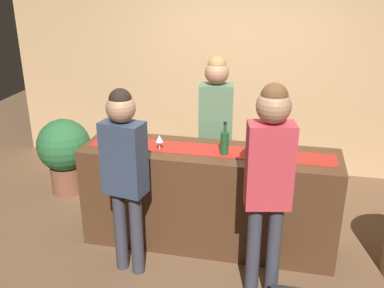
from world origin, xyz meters
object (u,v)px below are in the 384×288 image
object	(u,v)px
wine_bottle_green	(225,142)
wine_glass_near_customer	(111,129)
wine_glass_mid_counter	(159,139)
wine_bottle_clear	(288,142)
customer_sipping	(269,172)
bartender	(216,120)
potted_plant_tall	(64,151)
customer_browsing	(124,165)

from	to	relation	value
wine_bottle_green	wine_glass_near_customer	world-z (taller)	wine_bottle_green
wine_bottle_green	wine_glass_mid_counter	bearing A→B (deg)	-177.58
wine_bottle_clear	customer_sipping	size ratio (longest dim) A/B	0.17
bartender	potted_plant_tall	distance (m)	1.88
wine_bottle_green	bartender	distance (m)	0.66
wine_glass_mid_counter	potted_plant_tall	world-z (taller)	wine_glass_mid_counter
wine_bottle_clear	customer_sipping	xyz separation A→B (m)	(-0.13, -0.71, 0.03)
wine_glass_mid_counter	bartender	bearing A→B (deg)	58.61
wine_glass_mid_counter	customer_sipping	world-z (taller)	customer_sipping
wine_glass_mid_counter	customer_browsing	world-z (taller)	customer_browsing
customer_browsing	potted_plant_tall	size ratio (longest dim) A/B	1.84
customer_sipping	wine_bottle_green	bearing A→B (deg)	113.50
bartender	wine_bottle_green	bearing A→B (deg)	99.33
wine_glass_near_customer	customer_sipping	world-z (taller)	customer_sipping
wine_bottle_green	customer_sipping	xyz separation A→B (m)	(0.42, -0.59, 0.03)
customer_sipping	potted_plant_tall	size ratio (longest dim) A/B	1.98
wine_glass_near_customer	potted_plant_tall	size ratio (longest dim) A/B	0.16
customer_sipping	customer_browsing	world-z (taller)	customer_sipping
wine_bottle_green	customer_sipping	size ratio (longest dim) A/B	0.17
wine_bottle_clear	wine_glass_near_customer	distance (m)	1.66
customer_sipping	wine_glass_near_customer	bearing A→B (deg)	143.22
wine_glass_near_customer	wine_glass_mid_counter	xyz separation A→B (m)	(0.52, -0.15, 0.00)
bartender	potted_plant_tall	bearing A→B (deg)	-9.92
wine_bottle_clear	wine_glass_mid_counter	distance (m)	1.14
wine_bottle_green	wine_bottle_clear	world-z (taller)	same
wine_bottle_clear	wine_glass_mid_counter	world-z (taller)	wine_bottle_clear
wine_glass_near_customer	customer_sipping	xyz separation A→B (m)	(1.53, -0.71, 0.04)
bartender	customer_browsing	distance (m)	1.28
wine_glass_mid_counter	potted_plant_tall	distance (m)	1.68
wine_glass_mid_counter	bartender	world-z (taller)	bartender
wine_glass_near_customer	bartender	size ratio (longest dim) A/B	0.08
wine_bottle_green	potted_plant_tall	size ratio (longest dim) A/B	0.34
bartender	potted_plant_tall	size ratio (longest dim) A/B	1.91
wine_glass_mid_counter	customer_browsing	distance (m)	0.52
customer_browsing	wine_glass_near_customer	bearing A→B (deg)	130.44
wine_glass_near_customer	bartender	world-z (taller)	bartender
wine_glass_mid_counter	wine_bottle_green	bearing A→B (deg)	2.42
wine_glass_near_customer	potted_plant_tall	xyz separation A→B (m)	(-0.87, 0.61, -0.55)
bartender	customer_sipping	bearing A→B (deg)	109.31
wine_glass_mid_counter	customer_browsing	xyz separation A→B (m)	(-0.15, -0.49, -0.05)
wine_bottle_green	customer_sipping	world-z (taller)	customer_sipping
bartender	customer_browsing	world-z (taller)	bartender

